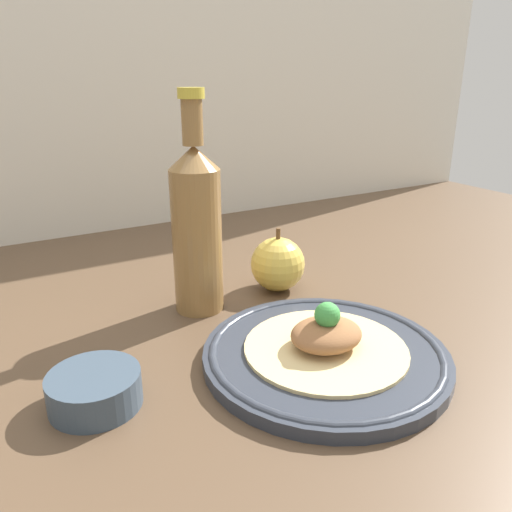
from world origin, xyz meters
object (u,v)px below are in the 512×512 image
Objects in this scene: plate at (325,354)px; dipping_bowl at (95,390)px; plated_food at (326,339)px; apple at (278,264)px; cider_bottle at (197,226)px.

plate is 23.13cm from dipping_bowl.
plated_food is 19.35cm from apple.
plated_food reaches higher than plate.
cider_bottle is 23.52cm from dipping_bowl.
plate is at bearing -104.04° from plated_food.
apple reaches higher than plate.
plate is 21.98cm from cider_bottle.
apple is at bearing 72.95° from plated_food.
dipping_bowl is (-28.33, -13.91, -2.16)cm from apple.
plate is 19.54cm from apple.
dipping_bowl is at bearing 168.63° from plate.
apple is at bearing 72.95° from plate.
dipping_bowl reaches higher than plate.
cider_bottle is at bearing 40.15° from dipping_bowl.
plated_food is at bearing -107.05° from apple.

